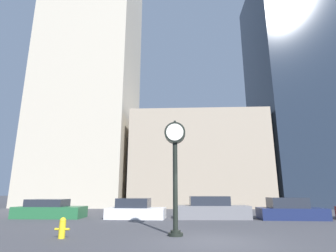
{
  "coord_description": "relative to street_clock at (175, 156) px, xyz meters",
  "views": [
    {
      "loc": [
        -1.08,
        -10.22,
        1.77
      ],
      "look_at": [
        -2.12,
        10.8,
        7.03
      ],
      "focal_mm": 28.0,
      "sensor_mm": 36.0,
      "label": 1
    }
  ],
  "objects": [
    {
      "name": "building_tall_tower",
      "position": [
        -12.39,
        22.79,
        17.62
      ],
      "size": [
        11.97,
        12.0,
        41.79
      ],
      "color": "#BCB29E",
      "rests_on": "ground_plane"
    },
    {
      "name": "car_grey",
      "position": [
        2.3,
        7.05,
        -2.67
      ],
      "size": [
        4.77,
        1.98,
        1.45
      ],
      "rotation": [
        0.0,
        0.0,
        0.03
      ],
      "color": "slate",
      "rests_on": "ground_plane"
    },
    {
      "name": "ground_plane",
      "position": [
        1.34,
        -1.21,
        -3.28
      ],
      "size": [
        200.0,
        200.0,
        0.0
      ],
      "primitive_type": "plane",
      "color": "#424247"
    },
    {
      "name": "car_green",
      "position": [
        -8.82,
        7.0,
        -2.75
      ],
      "size": [
        4.61,
        1.88,
        1.24
      ],
      "rotation": [
        0.0,
        0.0,
        -0.0
      ],
      "color": "#236038",
      "rests_on": "ground_plane"
    },
    {
      "name": "fire_hydrant_near",
      "position": [
        -4.39,
        -0.81,
        -2.88
      ],
      "size": [
        0.58,
        0.25,
        0.78
      ],
      "color": "yellow",
      "rests_on": "ground_plane"
    },
    {
      "name": "building_storefront_row",
      "position": [
        2.35,
        22.79,
        2.19
      ],
      "size": [
        15.77,
        12.0,
        10.93
      ],
      "color": "gray",
      "rests_on": "ground_plane"
    },
    {
      "name": "street_clock",
      "position": [
        0.0,
        0.0,
        0.0
      ],
      "size": [
        0.93,
        0.62,
        4.88
      ],
      "color": "black",
      "rests_on": "ground_plane"
    },
    {
      "name": "car_white",
      "position": [
        -2.84,
        6.89,
        -2.73
      ],
      "size": [
        3.96,
        2.04,
        1.32
      ],
      "rotation": [
        0.0,
        0.0,
        -0.05
      ],
      "color": "silver",
      "rests_on": "ground_plane"
    },
    {
      "name": "building_glass_modern",
      "position": [
        15.21,
        22.79,
        12.4
      ],
      "size": [
        8.9,
        12.0,
        31.36
      ],
      "color": "#1E2838",
      "rests_on": "ground_plane"
    },
    {
      "name": "car_navy",
      "position": [
        7.33,
        6.82,
        -2.71
      ],
      "size": [
        4.19,
        2.02,
        1.37
      ],
      "rotation": [
        0.0,
        0.0,
        -0.04
      ],
      "color": "#19234C",
      "rests_on": "ground_plane"
    }
  ]
}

